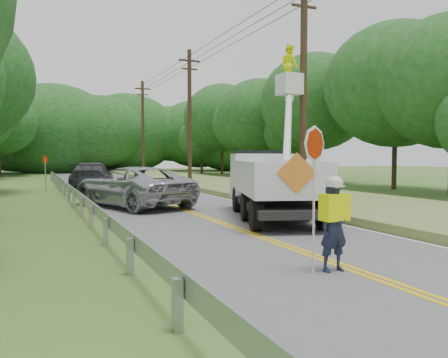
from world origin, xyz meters
name	(u,v)px	position (x,y,z in m)	size (l,w,h in m)	color
ground	(339,266)	(0.00, 0.00, 0.00)	(140.00, 140.00, 0.00)	#45591E
road	(160,201)	(0.00, 14.00, 0.01)	(7.20, 96.00, 0.03)	#555558
guardrail	(72,192)	(-4.02, 14.91, 0.55)	(0.18, 48.00, 0.77)	#94989C
utility_poles	(228,105)	(5.00, 17.02, 5.27)	(1.60, 43.30, 10.00)	black
tall_grass_verge	(284,194)	(7.10, 14.00, 0.15)	(7.00, 96.00, 0.30)	#566A33
treeline_right	(308,109)	(15.73, 24.62, 6.18)	(10.51, 50.88, 11.09)	#332319
treeline_horizon	(85,132)	(0.99, 56.20, 5.50)	(56.90, 15.09, 12.53)	#144717
flagger	(334,220)	(-0.44, -0.36, 1.02)	(1.09, 0.43, 2.81)	#191E33
bucket_truck	(269,174)	(2.58, 7.59, 1.57)	(4.79, 7.41, 6.88)	black
suv_silver	(132,186)	(-1.70, 12.26, 0.90)	(2.93, 6.36, 1.77)	#ACAEB4
suv_darkgrey	(92,175)	(-1.94, 24.59, 0.91)	(2.48, 6.11, 1.77)	#36373E
stop_sign_permanent	(45,169)	(-4.99, 22.14, 1.47)	(0.35, 0.36, 2.25)	#94989C
yard_sign	(320,197)	(5.34, 8.18, 0.54)	(0.51, 0.18, 0.76)	white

